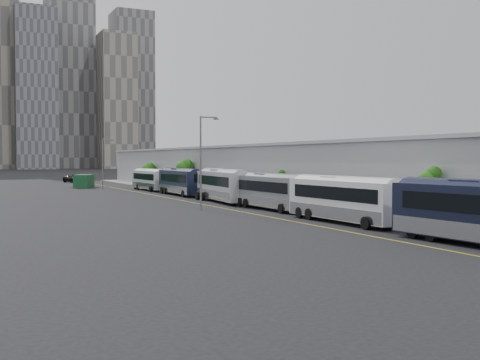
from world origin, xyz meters
TOP-DOWN VIEW (x-y plane):
  - sidewalk at (9.00, 55.00)m, footprint 10.00×170.00m
  - lane_line at (-1.50, 55.00)m, footprint 0.12×160.00m
  - depot at (12.99, 55.00)m, footprint 12.45×160.40m
  - skyline at (-2.90, 324.16)m, footprint 145.00×64.00m
  - bus_2 at (1.70, 34.79)m, footprint 2.90×13.05m
  - bus_3 at (2.35, 48.86)m, footprint 2.85×12.77m
  - bus_4 at (2.10, 60.62)m, footprint 4.07×13.90m
  - bus_5 at (2.10, 75.99)m, footprint 2.93×13.19m
  - bus_6 at (1.71, 90.30)m, footprint 2.84×12.28m
  - tree_1 at (5.93, 29.76)m, footprint 1.75×1.75m
  - tree_2 at (6.23, 54.33)m, footprint 1.14×1.14m
  - tree_3 at (5.47, 83.89)m, footprint 2.66×2.66m
  - tree_4 at (5.48, 104.15)m, footprint 2.65×2.65m
  - street_lamp_near at (-4.36, 51.12)m, footprint 2.04×0.22m
  - street_lamp_far at (-4.39, 97.29)m, footprint 2.04×0.22m
  - shipping_container at (-6.33, 105.09)m, footprint 4.76×6.61m
  - suv at (-3.82, 129.67)m, footprint 4.66×6.99m

SIDE VIEW (x-z plane):
  - lane_line at x=-1.50m, z-range 0.00..0.02m
  - sidewalk at x=9.00m, z-range 0.00..0.12m
  - suv at x=-3.82m, z-range 0.00..1.78m
  - shipping_container at x=-6.33m, z-range 0.00..2.38m
  - bus_6 at x=1.71m, z-range -0.28..3.29m
  - bus_3 at x=2.35m, z-range -0.29..3.44m
  - bus_2 at x=1.70m, z-range -0.30..3.50m
  - bus_5 at x=2.10m, z-range -0.30..3.54m
  - bus_4 at x=2.10m, z-range -0.31..3.69m
  - tree_2 at x=6.23m, z-range 1.09..4.58m
  - tree_4 at x=5.48m, z-range 0.92..5.42m
  - tree_1 at x=5.93m, z-range 1.28..5.64m
  - depot at x=12.99m, z-range -0.09..7.11m
  - tree_3 at x=5.47m, z-range 1.26..6.45m
  - street_lamp_far at x=-4.39m, z-range 0.69..9.36m
  - street_lamp_near at x=-4.36m, z-range 0.70..10.34m
  - skyline at x=-2.90m, z-range -9.15..110.85m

